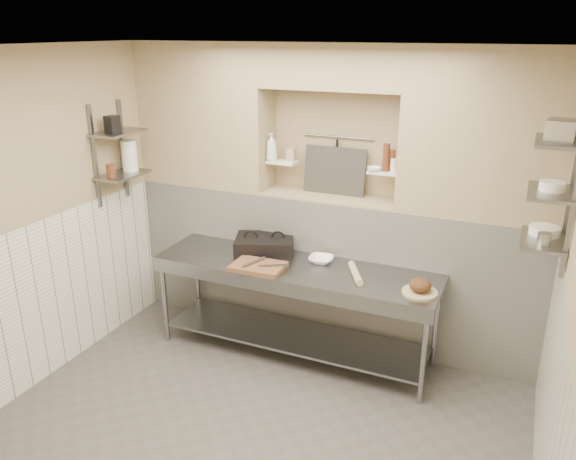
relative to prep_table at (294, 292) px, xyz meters
The scene contains 47 objects.
floor 1.38m from the prep_table, 83.85° to the right, with size 4.00×3.90×0.10m, color #4A4641.
ceiling 2.51m from the prep_table, 83.85° to the right, with size 4.00×3.90×0.10m, color silver.
wall_left 2.38m from the prep_table, 148.39° to the right, with size 0.10×3.90×2.80m, color tan.
wall_back 1.12m from the prep_table, 81.13° to the left, with size 4.00×0.10×2.80m, color tan.
backwall_lower 0.58m from the prep_table, 77.32° to the left, with size 4.00×0.40×1.40m, color white.
alcove_sill 0.96m from the prep_table, 77.32° to the left, with size 1.30×0.40×0.02m, color tan.
backwall_pillar_left 1.97m from the prep_table, 154.67° to the left, with size 1.35×0.40×1.40m, color tan.
backwall_pillar_right 2.13m from the prep_table, 21.32° to the left, with size 1.35×0.40×1.40m, color tan.
backwall_header 2.04m from the prep_table, 77.32° to the left, with size 1.30×0.40×0.40m, color tan.
wainscot_left 2.21m from the prep_table, 147.57° to the right, with size 0.02×3.90×1.40m, color white.
wainscot_right 2.43m from the prep_table, 29.19° to the right, with size 0.02×3.90×1.40m, color white.
alcove_shelf_left 1.26m from the prep_table, 123.31° to the left, with size 0.28×0.16×0.03m, color white.
alcove_shelf_right 1.35m from the prep_table, 42.09° to the left, with size 0.28×0.16×0.03m, color white.
utensil_rail 1.51m from the prep_table, 80.18° to the left, with size 0.02×0.02×0.70m, color gray.
hanging_steel 1.35m from the prep_table, 79.91° to the left, with size 0.02×0.02×0.30m, color black.
splash_panel 1.21m from the prep_table, 79.17° to the left, with size 0.60×0.02×0.45m, color #383330.
shelf_rail_left_a 2.18m from the prep_table, behind, with size 0.03×0.03×0.95m, color slate.
shelf_rail_left_b 2.21m from the prep_table, 169.78° to the right, with size 0.03×0.03×0.95m, color slate.
wall_shelf_left_lower 1.97m from the prep_table, behind, with size 0.30×0.50×0.03m, color slate.
wall_shelf_left_upper 2.19m from the prep_table, behind, with size 0.30×0.50×0.03m, color slate.
shelf_rail_right_a 2.43m from the prep_table, ahead, with size 0.03×0.03×1.05m, color slate.
shelf_rail_right_b 2.45m from the prep_table, ahead, with size 0.03×0.03×1.05m, color slate.
wall_shelf_right_lower 2.15m from the prep_table, ahead, with size 0.30×0.50×0.03m, color slate.
wall_shelf_right_mid 2.31m from the prep_table, ahead, with size 0.30×0.50×0.03m, color slate.
wall_shelf_right_upper 2.51m from the prep_table, ahead, with size 0.30×0.50×0.03m, color slate.
prep_table is the anchor object (origin of this frame).
panini_press 0.55m from the prep_table, 152.57° to the left, with size 0.64×0.56×0.15m.
cutting_board 0.43m from the prep_table, 147.23° to the right, with size 0.46×0.32×0.04m, color brown.
knife_blade 0.37m from the prep_table, 131.35° to the right, with size 0.25×0.03×0.01m, color gray.
tongs 0.48m from the prep_table, 152.65° to the right, with size 0.02×0.02×0.26m, color gray.
mixing_bowl 0.39m from the prep_table, 44.26° to the left, with size 0.22×0.22×0.05m, color white.
rolling_pin 0.63m from the prep_table, ahead, with size 0.06×0.06×0.40m, color #D3B98C.
bread_board 1.17m from the prep_table, ahead, with size 0.29×0.29×0.02m, color #D3B98C.
bread_loaf 1.19m from the prep_table, ahead, with size 0.18×0.18×0.11m, color #4C2D19.
bottle_soap 1.39m from the prep_table, 131.29° to the left, with size 0.10×0.10×0.27m, color white.
jar_alcove 1.31m from the prep_table, 115.80° to the left, with size 0.08×0.08×0.12m, color tan.
bowl_alcove 1.32m from the prep_table, 43.58° to the left, with size 0.12×0.12×0.04m, color white.
condiment_a 1.47m from the prep_table, 39.78° to the left, with size 0.05×0.05×0.19m, color #542816.
condiment_b 1.47m from the prep_table, 41.12° to the left, with size 0.06×0.06×0.25m, color #542816.
condiment_c 1.45m from the prep_table, 39.78° to the left, with size 0.07×0.07×0.12m, color white.
jug_left 2.04m from the prep_table, behind, with size 0.15×0.15×0.29m, color white.
jar_left 2.02m from the prep_table, behind, with size 0.08×0.08×0.12m, color #542816.
box_left_upper 2.25m from the prep_table, behind, with size 0.11×0.11×0.15m, color black.
bowl_right 2.16m from the prep_table, ahead, with size 0.21×0.21×0.06m, color white.
canister_right 2.19m from the prep_table, ahead, with size 0.09×0.09×0.09m, color gray.
bowl_right_mid 2.34m from the prep_table, ahead, with size 0.17×0.17×0.06m, color white.
basket_right 2.57m from the prep_table, ahead, with size 0.18×0.22×0.14m, color gray.
Camera 1 is at (1.68, -3.06, 2.91)m, focal length 35.00 mm.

